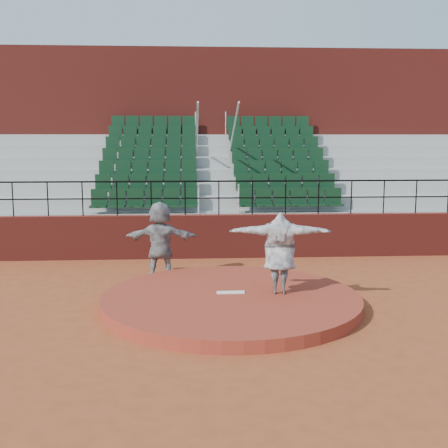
# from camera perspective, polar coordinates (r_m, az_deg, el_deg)

# --- Properties ---
(ground) EXTENTS (90.00, 90.00, 0.00)m
(ground) POSITION_cam_1_polar(r_m,az_deg,el_deg) (12.11, 0.73, -8.36)
(ground) COLOR brown
(ground) RESTS_ON ground
(pitchers_mound) EXTENTS (5.50, 5.50, 0.25)m
(pitchers_mound) POSITION_cam_1_polar(r_m,az_deg,el_deg) (12.08, 0.73, -7.79)
(pitchers_mound) COLOR maroon
(pitchers_mound) RESTS_ON ground
(pitching_rubber) EXTENTS (0.60, 0.15, 0.03)m
(pitching_rubber) POSITION_cam_1_polar(r_m,az_deg,el_deg) (12.18, 0.68, -6.96)
(pitching_rubber) COLOR white
(pitching_rubber) RESTS_ON pitchers_mound
(boundary_wall) EXTENTS (24.00, 0.30, 1.30)m
(boundary_wall) POSITION_cam_1_polar(r_m,az_deg,el_deg) (16.82, -0.52, -1.24)
(boundary_wall) COLOR maroon
(boundary_wall) RESTS_ON ground
(wall_railing) EXTENTS (24.04, 0.05, 1.03)m
(wall_railing) POSITION_cam_1_polar(r_m,az_deg,el_deg) (16.64, -0.53, 3.44)
(wall_railing) COLOR black
(wall_railing) RESTS_ON boundary_wall
(seating_deck) EXTENTS (24.00, 5.97, 4.63)m
(seating_deck) POSITION_cam_1_polar(r_m,az_deg,el_deg) (20.32, -1.06, 2.73)
(seating_deck) COLOR #9A9A95
(seating_deck) RESTS_ON ground
(press_box_facade) EXTENTS (24.00, 3.00, 7.10)m
(press_box_facade) POSITION_cam_1_polar(r_m,az_deg,el_deg) (24.17, -1.48, 8.68)
(press_box_facade) COLOR maroon
(press_box_facade) RESTS_ON ground
(pitcher) EXTENTS (2.22, 0.83, 1.76)m
(pitcher) POSITION_cam_1_polar(r_m,az_deg,el_deg) (12.05, 5.67, -2.94)
(pitcher) COLOR black
(pitcher) RESTS_ON pitchers_mound
(fielder) EXTENTS (1.87, 0.70, 1.98)m
(fielder) POSITION_cam_1_polar(r_m,az_deg,el_deg) (14.36, -6.47, -1.63)
(fielder) COLOR black
(fielder) RESTS_ON ground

